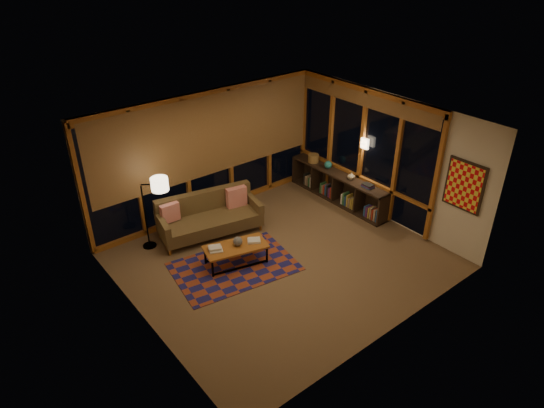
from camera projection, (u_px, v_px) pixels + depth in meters
floor at (282, 260)px, 9.19m from camera, size 5.50×5.00×0.01m
ceiling at (283, 124)px, 7.87m from camera, size 5.50×5.00×0.01m
walls at (282, 197)px, 8.53m from camera, size 5.51×5.01×2.70m
window_wall_back at (209, 154)px, 10.18m from camera, size 5.30×0.16×2.60m
window_wall_right at (361, 149)px, 10.40m from camera, size 0.16×3.70×2.60m
wall_art at (464, 186)px, 8.70m from camera, size 0.06×0.74×0.94m
wall_sconce at (365, 144)px, 10.16m from camera, size 0.12×0.18×0.22m
sofa at (210, 216)px, 9.77m from camera, size 2.16×1.21×0.83m
pillow_left at (170, 214)px, 9.50m from camera, size 0.38×0.14×0.38m
pillow_right at (236, 197)px, 10.05m from camera, size 0.45×0.22×0.43m
area_rug at (234, 267)px, 8.99m from camera, size 2.40×1.78×0.01m
coffee_table at (236, 255)px, 9.00m from camera, size 1.25×0.80×0.39m
book_stack_a at (215, 249)px, 8.78m from camera, size 0.29×0.26×0.07m
book_stack_b at (253, 240)px, 9.04m from camera, size 0.29×0.28×0.05m
ceramic_pot at (238, 241)px, 8.89m from camera, size 0.22×0.22×0.18m
floor_lamp at (145, 213)px, 9.23m from camera, size 0.60×0.55×1.50m
bookshelf at (338, 187)px, 11.06m from camera, size 0.40×2.74×0.69m
basket at (313, 158)px, 11.39m from camera, size 0.30×0.30×0.19m
teal_bowl at (328, 165)px, 11.09m from camera, size 0.22×0.22×0.18m
vase at (351, 176)px, 10.60m from camera, size 0.19×0.19×0.17m
shelf_book_stack at (368, 186)px, 10.30m from camera, size 0.22×0.26×0.06m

